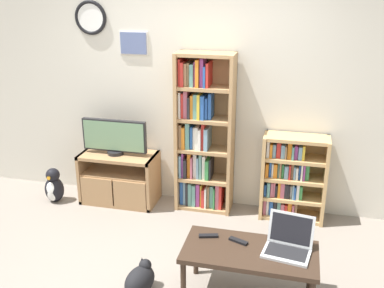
# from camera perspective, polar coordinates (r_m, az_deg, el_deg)

# --- Properties ---
(ground_plane) EXTENTS (18.00, 18.00, 0.00)m
(ground_plane) POSITION_cam_1_polar(r_m,az_deg,el_deg) (4.05, -4.79, -17.05)
(ground_plane) COLOR gray
(wall_back) EXTENTS (6.60, 0.09, 2.60)m
(wall_back) POSITION_cam_1_polar(r_m,az_deg,el_deg) (4.93, 0.61, 6.81)
(wall_back) COLOR beige
(wall_back) RESTS_ON ground_plane
(tv_stand) EXTENTS (0.86, 0.44, 0.59)m
(tv_stand) POSITION_cam_1_polar(r_m,az_deg,el_deg) (5.25, -9.23, -4.26)
(tv_stand) COLOR #9E754C
(tv_stand) RESTS_ON ground_plane
(television) EXTENTS (0.74, 0.18, 0.40)m
(television) POSITION_cam_1_polar(r_m,az_deg,el_deg) (5.08, -9.82, 0.88)
(television) COLOR black
(television) RESTS_ON tv_stand
(bookshelf_tall) EXTENTS (0.62, 0.31, 1.75)m
(bookshelf_tall) POSITION_cam_1_polar(r_m,az_deg,el_deg) (4.88, 1.21, 0.86)
(bookshelf_tall) COLOR tan
(bookshelf_tall) RESTS_ON ground_plane
(bookshelf_short) EXTENTS (0.67, 0.30, 0.93)m
(bookshelf_short) POSITION_cam_1_polar(r_m,az_deg,el_deg) (4.91, 12.29, -4.14)
(bookshelf_short) COLOR tan
(bookshelf_short) RESTS_ON ground_plane
(coffee_table) EXTENTS (1.05, 0.52, 0.45)m
(coffee_table) POSITION_cam_1_polar(r_m,az_deg,el_deg) (3.67, 7.34, -13.84)
(coffee_table) COLOR #332319
(coffee_table) RESTS_ON ground_plane
(laptop) EXTENTS (0.40, 0.35, 0.28)m
(laptop) POSITION_cam_1_polar(r_m,az_deg,el_deg) (3.65, 12.14, -12.17)
(laptop) COLOR #B7BABC
(laptop) RESTS_ON coffee_table
(remote_near_laptop) EXTENTS (0.17, 0.09, 0.02)m
(remote_near_laptop) POSITION_cam_1_polar(r_m,az_deg,el_deg) (3.77, 2.11, -11.57)
(remote_near_laptop) COLOR black
(remote_near_laptop) RESTS_ON coffee_table
(remote_far_from_laptop) EXTENTS (0.16, 0.10, 0.02)m
(remote_far_from_laptop) POSITION_cam_1_polar(r_m,az_deg,el_deg) (3.72, 5.91, -12.14)
(remote_far_from_laptop) COLOR black
(remote_far_from_laptop) RESTS_ON coffee_table
(cat) EXTENTS (0.28, 0.57, 0.28)m
(cat) POSITION_cam_1_polar(r_m,az_deg,el_deg) (3.89, -6.56, -16.73)
(cat) COLOR black
(cat) RESTS_ON ground_plane
(penguin_figurine) EXTENTS (0.22, 0.20, 0.41)m
(penguin_figurine) POSITION_cam_1_polar(r_m,az_deg,el_deg) (5.46, -17.15, -5.20)
(penguin_figurine) COLOR black
(penguin_figurine) RESTS_ON ground_plane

